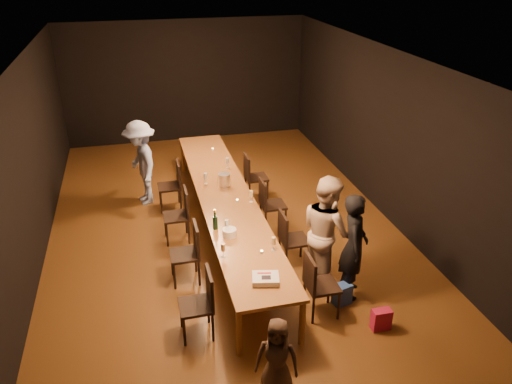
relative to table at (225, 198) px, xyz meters
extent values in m
plane|color=#4B2D12|center=(0.00, 0.00, -0.70)|extent=(10.00, 10.00, 0.00)
cube|color=black|center=(0.00, 5.00, 0.80)|extent=(6.00, 0.04, 3.00)
cube|color=black|center=(-3.00, 0.00, 0.80)|extent=(0.04, 10.00, 3.00)
cube|color=black|center=(3.00, 0.00, 0.80)|extent=(0.04, 10.00, 3.00)
cube|color=silver|center=(0.00, 0.00, 2.30)|extent=(6.00, 10.00, 0.04)
cube|color=brown|center=(0.00, 0.00, 0.02)|extent=(0.90, 6.00, 0.05)
cylinder|color=brown|center=(-0.40, -2.90, -0.35)|extent=(0.08, 0.08, 0.70)
cylinder|color=brown|center=(0.40, -2.90, -0.35)|extent=(0.08, 0.08, 0.70)
cylinder|color=brown|center=(-0.40, 2.90, -0.35)|extent=(0.08, 0.08, 0.70)
cylinder|color=brown|center=(0.40, 2.90, -0.35)|extent=(0.08, 0.08, 0.70)
imported|color=black|center=(1.42, -2.08, 0.09)|extent=(0.57, 0.68, 1.58)
imported|color=beige|center=(1.15, -1.72, 0.16)|extent=(0.79, 0.94, 1.72)
imported|color=#96B0E9|center=(-1.31, 1.58, 0.12)|extent=(0.82, 1.17, 1.65)
imported|color=#443226|center=(-0.11, -3.54, -0.21)|extent=(0.57, 0.48, 0.99)
cube|color=#C81E4C|center=(1.50, -2.89, -0.55)|extent=(0.25, 0.14, 0.30)
cube|color=#274EAC|center=(1.21, -2.28, -0.55)|extent=(0.28, 0.23, 0.31)
cube|color=white|center=(0.03, -2.51, 0.09)|extent=(0.39, 0.33, 0.08)
cube|color=black|center=(0.03, -2.54, 0.13)|extent=(0.13, 0.11, 0.00)
cube|color=red|center=(0.03, -2.44, 0.13)|extent=(0.17, 0.07, 0.00)
cylinder|color=white|center=(-0.19, -1.33, 0.11)|extent=(0.24, 0.24, 0.11)
cylinder|color=silver|center=(0.06, 0.36, 0.16)|extent=(0.27, 0.27, 0.23)
cylinder|color=#B2B7B2|center=(0.15, -1.87, 0.06)|extent=(0.05, 0.05, 0.03)
cylinder|color=#B2B7B2|center=(0.15, -0.28, 0.06)|extent=(0.05, 0.05, 0.03)
cylinder|color=#B2B7B2|center=(0.15, 2.12, 0.06)|extent=(0.05, 0.05, 0.03)
camera|label=1|loc=(-1.34, -7.45, 3.82)|focal=35.00mm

